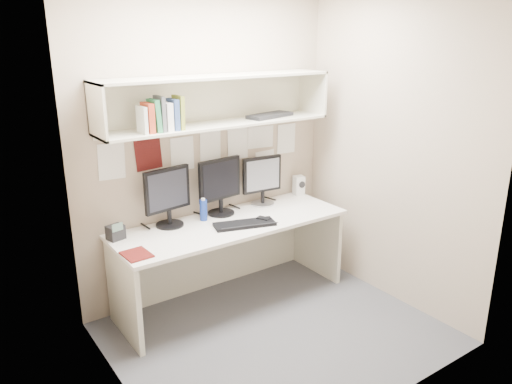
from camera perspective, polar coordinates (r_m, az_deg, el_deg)
floor at (r=4.05m, az=2.38°, el=-15.85°), size 2.40×2.00×0.01m
wall_back at (r=4.31m, az=-5.50°, el=5.08°), size 2.40×0.02×2.60m
wall_front at (r=2.82m, az=15.15°, el=-2.32°), size 2.40×0.02×2.60m
wall_left at (r=2.96m, az=-16.13°, el=-1.44°), size 0.02×2.00×2.60m
wall_right at (r=4.32m, az=15.41°, el=4.54°), size 0.02×2.00×2.60m
desk at (r=4.33m, az=-2.82°, el=-7.90°), size 2.00×0.70×0.73m
overhead_hutch at (r=4.12m, az=-4.69°, el=10.44°), size 2.00×0.38×0.40m
pinned_papers at (r=4.32m, az=-5.44°, el=4.41°), size 1.92×0.01×0.48m
monitor_left at (r=4.08m, az=-10.05°, el=-0.33°), size 0.42×0.23×0.48m
monitor_center at (r=4.30m, az=-4.14°, el=0.87°), size 0.42×0.23×0.49m
monitor_right at (r=4.54m, az=0.70°, el=1.55°), size 0.39×0.21×0.45m
keyboard at (r=4.10m, az=-1.31°, el=-3.69°), size 0.53×0.31×0.02m
mouse at (r=4.19m, az=0.85°, el=-3.15°), size 0.11×0.13×0.03m
speaker at (r=4.87m, az=4.91°, el=0.77°), size 0.11×0.12×0.19m
blue_bottle at (r=4.21m, az=-6.03°, el=-2.04°), size 0.06×0.06×0.20m
maroon_notebook at (r=3.67m, az=-13.49°, el=-6.96°), size 0.19×0.23×0.01m
desk_phone at (r=3.96m, az=-15.75°, el=-4.44°), size 0.14×0.13×0.15m
book_stack at (r=3.79m, az=-10.77°, el=8.57°), size 0.32×0.16×0.26m
hutch_tray at (r=4.38m, az=1.61°, el=8.74°), size 0.46×0.25×0.03m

